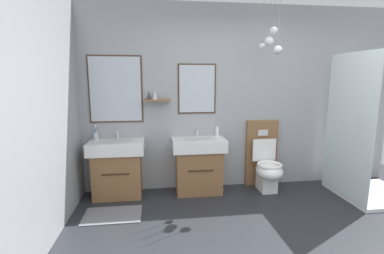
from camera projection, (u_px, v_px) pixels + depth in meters
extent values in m
cube|color=#999EA3|center=(240.00, 98.00, 4.13)|extent=(4.81, 0.12, 2.65)
cube|color=#4C301E|center=(116.00, 89.00, 3.82)|extent=(0.73, 0.02, 0.92)
cube|color=silver|center=(116.00, 89.00, 3.81)|extent=(0.69, 0.01, 0.88)
cube|color=#4C301E|center=(197.00, 89.00, 3.96)|extent=(0.54, 0.02, 0.70)
cube|color=silver|center=(197.00, 89.00, 3.95)|extent=(0.50, 0.01, 0.66)
cube|color=brown|center=(157.00, 100.00, 3.84)|extent=(0.36, 0.14, 0.02)
cone|color=#333338|center=(149.00, 95.00, 3.83)|extent=(0.06, 0.06, 0.12)
cone|color=silver|center=(155.00, 95.00, 3.82)|extent=(0.07, 0.07, 0.13)
cylinder|color=gray|center=(279.00, 20.00, 3.46)|extent=(0.01, 0.01, 0.62)
sphere|color=silver|center=(278.00, 50.00, 3.53)|extent=(0.11, 0.11, 0.11)
cylinder|color=gray|center=(263.00, 20.00, 3.64)|extent=(0.01, 0.01, 0.56)
sphere|color=silver|center=(262.00, 47.00, 3.70)|extent=(0.08, 0.08, 0.08)
cylinder|color=gray|center=(275.00, 11.00, 3.54)|extent=(0.01, 0.01, 0.38)
sphere|color=silver|center=(274.00, 31.00, 3.58)|extent=(0.10, 0.10, 0.10)
cylinder|color=gray|center=(270.00, 17.00, 3.55)|extent=(0.01, 0.01, 0.50)
sphere|color=silver|center=(269.00, 41.00, 3.61)|extent=(0.12, 0.12, 0.12)
cube|color=slate|center=(113.00, 215.00, 3.33)|extent=(0.68, 0.44, 0.01)
cube|color=brown|center=(118.00, 174.00, 3.84)|extent=(0.64, 0.40, 0.62)
cube|color=#3B2919|center=(115.00, 174.00, 3.63)|extent=(0.35, 0.01, 0.02)
cube|color=white|center=(117.00, 147.00, 3.77)|extent=(0.74, 0.46, 0.16)
cube|color=silver|center=(116.00, 143.00, 3.73)|extent=(0.46, 0.25, 0.03)
cylinder|color=silver|center=(118.00, 134.00, 3.92)|extent=(0.03, 0.03, 0.11)
cylinder|color=silver|center=(117.00, 132.00, 3.86)|extent=(0.02, 0.11, 0.02)
cube|color=brown|center=(199.00, 171.00, 3.99)|extent=(0.64, 0.40, 0.62)
cube|color=#3B2919|center=(201.00, 171.00, 3.77)|extent=(0.35, 0.01, 0.02)
cube|color=white|center=(199.00, 144.00, 3.92)|extent=(0.74, 0.46, 0.16)
cube|color=silver|center=(199.00, 140.00, 3.88)|extent=(0.46, 0.25, 0.03)
cylinder|color=silver|center=(197.00, 132.00, 4.07)|extent=(0.03, 0.03, 0.11)
cylinder|color=silver|center=(197.00, 130.00, 4.00)|extent=(0.02, 0.11, 0.02)
cube|color=brown|center=(261.00, 153.00, 4.25)|extent=(0.48, 0.10, 1.00)
cube|color=silver|center=(263.00, 133.00, 4.14)|extent=(0.15, 0.01, 0.09)
cube|color=white|center=(267.00, 179.00, 4.05)|extent=(0.22, 0.30, 0.34)
ellipsoid|color=white|center=(269.00, 171.00, 3.94)|extent=(0.37, 0.46, 0.24)
torus|color=white|center=(270.00, 165.00, 3.93)|extent=(0.35, 0.35, 0.04)
cube|color=white|center=(264.00, 150.00, 4.11)|extent=(0.35, 0.03, 0.33)
cylinder|color=silver|center=(96.00, 136.00, 3.86)|extent=(0.07, 0.07, 0.09)
cylinder|color=white|center=(97.00, 132.00, 3.85)|extent=(0.03, 0.04, 0.17)
cube|color=white|center=(95.00, 126.00, 3.82)|extent=(0.02, 0.02, 0.03)
cylinder|color=white|center=(95.00, 132.00, 3.86)|extent=(0.03, 0.02, 0.16)
cube|color=white|center=(96.00, 126.00, 3.84)|extent=(0.01, 0.02, 0.03)
cylinder|color=#2D84DB|center=(95.00, 132.00, 3.84)|extent=(0.03, 0.04, 0.17)
cube|color=white|center=(96.00, 126.00, 3.84)|extent=(0.02, 0.02, 0.03)
cylinder|color=white|center=(217.00, 131.00, 4.08)|extent=(0.06, 0.06, 0.14)
cylinder|color=silver|center=(217.00, 126.00, 4.07)|extent=(0.02, 0.02, 0.04)
cube|color=white|center=(373.00, 194.00, 3.88)|extent=(0.96, 0.92, 0.05)
cube|color=silver|center=(348.00, 126.00, 3.65)|extent=(0.02, 0.92, 1.90)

